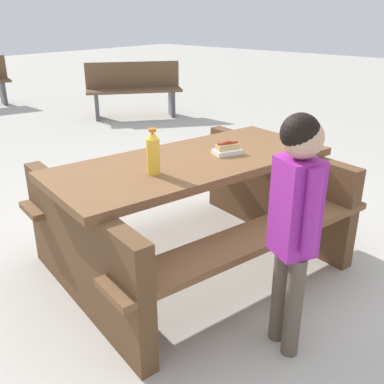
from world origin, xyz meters
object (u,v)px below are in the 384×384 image
at_px(child_in_coat, 295,208).
at_px(soda_bottle, 153,153).
at_px(picnic_table, 192,203).
at_px(park_bench_near, 134,88).
at_px(hotdog_tray, 227,149).

bearing_deg(child_in_coat, soda_bottle, 92.99).
height_order(picnic_table, child_in_coat, child_in_coat).
bearing_deg(park_bench_near, hotdog_tray, -124.01).
xyz_separation_m(soda_bottle, child_in_coat, (0.05, -0.88, -0.09)).
distance_m(picnic_table, soda_bottle, 0.55).
xyz_separation_m(soda_bottle, park_bench_near, (3.13, 3.70, -0.42)).
distance_m(picnic_table, child_in_coat, 0.99).
relative_size(hotdog_tray, child_in_coat, 0.17).
xyz_separation_m(picnic_table, soda_bottle, (-0.34, -0.01, 0.43)).
distance_m(hotdog_tray, child_in_coat, 0.95).
distance_m(child_in_coat, park_bench_near, 5.53).
xyz_separation_m(picnic_table, hotdog_tray, (0.23, -0.10, 0.34)).
relative_size(picnic_table, child_in_coat, 1.67).
distance_m(soda_bottle, park_bench_near, 4.86).
height_order(soda_bottle, hotdog_tray, soda_bottle).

